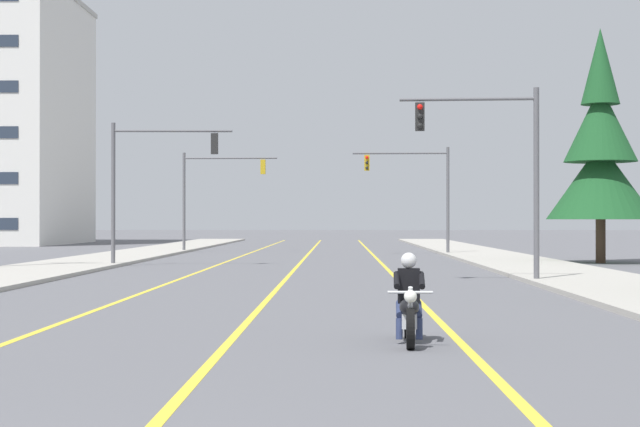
# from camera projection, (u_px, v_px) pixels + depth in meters

# --- Properties ---
(lane_stripe_center) EXTENTS (0.16, 100.00, 0.01)m
(lane_stripe_center) POSITION_uv_depth(u_px,v_px,m) (303.00, 260.00, 51.12)
(lane_stripe_center) COLOR yellow
(lane_stripe_center) RESTS_ON ground
(lane_stripe_left) EXTENTS (0.16, 100.00, 0.01)m
(lane_stripe_left) POSITION_uv_depth(u_px,v_px,m) (232.00, 260.00, 51.18)
(lane_stripe_left) COLOR yellow
(lane_stripe_left) RESTS_ON ground
(lane_stripe_right) EXTENTS (0.16, 100.00, 0.01)m
(lane_stripe_right) POSITION_uv_depth(u_px,v_px,m) (378.00, 260.00, 51.05)
(lane_stripe_right) COLOR yellow
(lane_stripe_right) RESTS_ON ground
(sidewalk_kerb_right) EXTENTS (4.40, 110.00, 0.14)m
(sidewalk_kerb_right) POSITION_uv_depth(u_px,v_px,m) (518.00, 263.00, 45.94)
(sidewalk_kerb_right) COLOR #ADA89E
(sidewalk_kerb_right) RESTS_ON ground
(sidewalk_kerb_left) EXTENTS (4.40, 110.00, 0.14)m
(sidewalk_kerb_left) POSITION_uv_depth(u_px,v_px,m) (85.00, 262.00, 46.30)
(sidewalk_kerb_left) COLOR #ADA89E
(sidewalk_kerb_left) RESTS_ON ground
(motorcycle_with_rider) EXTENTS (0.70, 2.19, 1.46)m
(motorcycle_with_rider) POSITION_uv_depth(u_px,v_px,m) (409.00, 307.00, 16.48)
(motorcycle_with_rider) COLOR black
(motorcycle_with_rider) RESTS_ON ground
(traffic_signal_near_right) EXTENTS (4.41, 0.45, 6.20)m
(traffic_signal_near_right) POSITION_uv_depth(u_px,v_px,m) (497.00, 155.00, 32.37)
(traffic_signal_near_right) COLOR #56565B
(traffic_signal_near_right) RESTS_ON ground
(traffic_signal_near_left) EXTENTS (5.23, 0.48, 6.20)m
(traffic_signal_near_left) POSITION_uv_depth(u_px,v_px,m) (148.00, 171.00, 43.99)
(traffic_signal_near_left) COLOR #56565B
(traffic_signal_near_left) RESTS_ON ground
(traffic_signal_mid_right) EXTENTS (5.56, 0.37, 6.20)m
(traffic_signal_mid_right) POSITION_uv_depth(u_px,v_px,m) (420.00, 183.00, 58.61)
(traffic_signal_mid_right) COLOR #56565B
(traffic_signal_mid_right) RESTS_ON ground
(traffic_signal_mid_left) EXTENTS (5.91, 0.38, 6.20)m
(traffic_signal_mid_left) POSITION_uv_depth(u_px,v_px,m) (212.00, 185.00, 63.35)
(traffic_signal_mid_left) COLOR #56565B
(traffic_signal_mid_left) RESTS_ON ground
(conifer_tree_right_verge_far) EXTENTS (4.97, 4.97, 10.94)m
(conifer_tree_right_verge_far) POSITION_uv_depth(u_px,v_px,m) (600.00, 155.00, 47.32)
(conifer_tree_right_verge_far) COLOR #423023
(conifer_tree_right_verge_far) RESTS_ON ground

